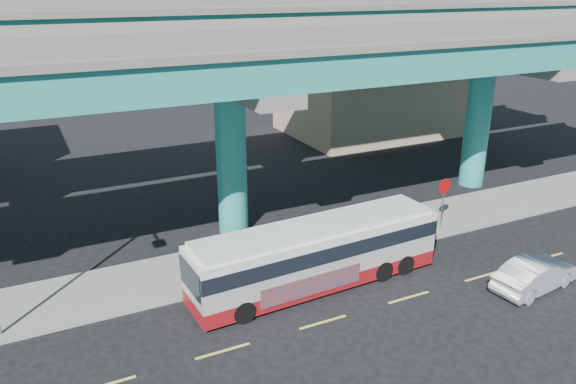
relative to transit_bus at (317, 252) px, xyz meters
name	(u,v)px	position (x,y,z in m)	size (l,w,h in m)	color
ground	(319,318)	(-1.10, -2.24, -1.54)	(120.00, 120.00, 0.00)	black
sidewalk	(261,257)	(-1.10, 3.26, -1.47)	(70.00, 4.00, 0.15)	gray
lane_markings	(323,322)	(-1.10, -2.54, -1.53)	(58.00, 0.12, 0.01)	#D8C64C
viaduct	(227,49)	(-1.10, 6.87, 7.60)	(52.00, 12.40, 11.70)	teal
building_beige	(374,90)	(16.90, 20.74, 1.97)	(14.00, 10.23, 7.00)	tan
transit_bus	(317,252)	(0.00, 0.00, 0.00)	(11.07, 2.91, 2.81)	maroon
sedan	(535,274)	(7.99, -4.28, -0.86)	(4.29, 1.97, 1.36)	#BBBCC1
stop_sign	(444,192)	(8.34, 1.94, 0.60)	(0.82, 0.13, 2.74)	gray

